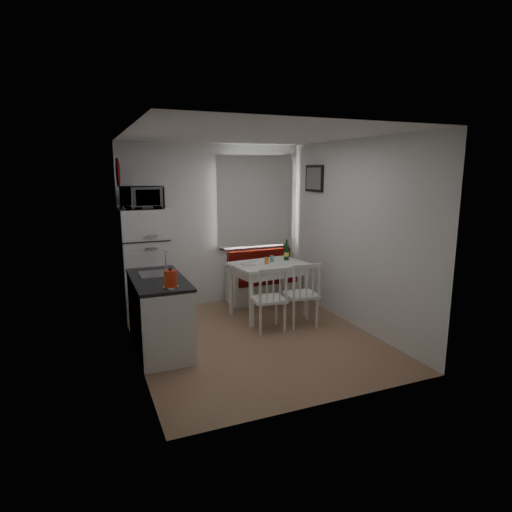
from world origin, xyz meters
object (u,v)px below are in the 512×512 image
Objects in this scene: dining_table at (268,269)px; chair_left at (272,292)px; kettle at (171,279)px; fridge at (145,264)px; bench at (263,284)px; microwave at (142,198)px; kitchen_counter at (160,313)px; chair_right at (304,288)px; wine_bottle at (287,250)px.

chair_left is (-0.25, -0.66, -0.16)m from dining_table.
dining_table is 2.08m from kettle.
chair_left is 0.30× the size of fridge.
dining_table is at bearing -19.50° from fridge.
bench is 2.47m from microwave.
chair_left is at bearing -40.81° from fridge.
kitchen_counter reaches higher than chair_right.
bench is 2.02m from fridge.
bench is 1.01× the size of dining_table.
dining_table is (1.75, 0.63, 0.27)m from kitchen_counter.
chair_right is (0.25, -0.67, -0.15)m from dining_table.
microwave is at bearing 154.55° from dining_table.
chair_left is at bearing -175.42° from chair_right.
kitchen_counter is 0.81× the size of fridge.
dining_table is at bearing 73.86° from chair_left.
wine_bottle is (2.10, 0.73, 0.52)m from kitchen_counter.
dining_table is 0.72× the size of fridge.
microwave is at bearing 89.06° from kitchen_counter.
dining_table is at bearing 115.36° from chair_right.
bench is at bearing 44.55° from kettle.
fridge reaches higher than wine_bottle.
wine_bottle reaches higher than chair_left.
kettle reaches higher than bench.
kitchen_counter is 1.88m from dining_table.
kettle reaches higher than chair_left.
bench is at bearing 3.16° from fridge.
kettle is 0.71× the size of wine_bottle.
bench is at bearing 96.05° from chair_right.
kettle is (0.03, -1.73, -0.78)m from microwave.
fridge is at bearing 90.00° from microwave.
fridge is at bearing 166.16° from wine_bottle.
fridge is at bearing 89.10° from kitchen_counter.
wine_bottle reaches higher than dining_table.
wine_bottle is (0.13, -0.62, 0.69)m from bench.
fridge reaches higher than dining_table.
dining_table is 2.35× the size of chair_right.
bench is at bearing 34.50° from kitchen_counter.
fridge is at bearing -176.84° from bench.
kitchen_counter is 2.28m from wine_bottle.
kitchen_counter is at bearing -167.54° from dining_table.
fridge reaches higher than kitchen_counter.
chair_left is at bearing -1.21° from kitchen_counter.
wine_bottle is at bearing 87.34° from chair_right.
kettle is (-1.92, -1.89, 0.73)m from bench.
dining_table is at bearing -18.02° from microwave.
dining_table is 2.11m from microwave.
chair_left is 2.28m from microwave.
wine_bottle is (0.60, 0.76, 0.41)m from chair_left.
bench is 1.49m from chair_left.
kitchen_counter is 2.29× the size of microwave.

